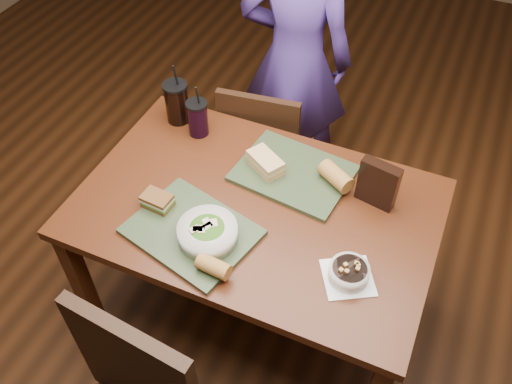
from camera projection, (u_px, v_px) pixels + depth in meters
The scene contains 15 objects.
ground at pixel (256, 311), 2.53m from camera, with size 6.00×6.00×0.00m, color #381C0B.
dining_table at pixel (256, 221), 2.04m from camera, with size 1.30×0.85×0.75m.
chair_far at pixel (265, 151), 2.58m from camera, with size 0.41×0.41×0.85m.
diner at pixel (295, 60), 2.60m from camera, with size 0.55×0.36×1.51m, color #472E80.
tray_near at pixel (192, 232), 1.88m from camera, with size 0.42×0.32×0.02m, color #2E3C23.
tray_far at pixel (293, 173), 2.07m from camera, with size 0.42×0.32×0.02m, color #2E3C23.
salad_bowl at pixel (208, 232), 1.82m from camera, with size 0.20×0.20×0.07m.
soup_bowl at pixel (349, 273), 1.74m from camera, with size 0.22×0.22×0.07m.
sandwich_near at pixel (157, 201), 1.93m from camera, with size 0.11×0.08×0.05m.
sandwich_far at pixel (265, 163), 2.06m from camera, with size 0.17×0.14×0.06m.
baguette_near at pixel (213, 267), 1.74m from camera, with size 0.06×0.06×0.11m, color #AD7533.
baguette_far at pixel (336, 176), 2.00m from camera, with size 0.07×0.07×0.13m, color #AD7533.
cup_cola at pixel (177, 102), 2.24m from camera, with size 0.10×0.10×0.28m.
cup_berry at pixel (198, 118), 2.19m from camera, with size 0.09×0.09×0.24m.
chip_bag at pixel (378, 184), 1.92m from camera, with size 0.14×0.04×0.19m, color black.
Camera 1 is at (0.53, -1.19, 2.23)m, focal length 38.00 mm.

